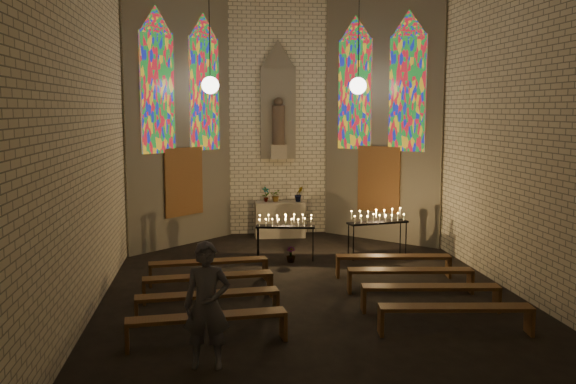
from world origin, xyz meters
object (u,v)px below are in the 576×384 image
object	(u,v)px
altar	(280,219)
votive_stand_left	(285,223)
visitor	(207,305)
aisle_flower_pot	(291,255)
votive_stand_right	(378,219)

from	to	relation	value
altar	votive_stand_left	xyz separation A→B (m)	(-0.16, -2.82, 0.39)
visitor	aisle_flower_pot	bearing A→B (deg)	78.93
altar	votive_stand_right	xyz separation A→B (m)	(2.10, -2.83, 0.45)
votive_stand_left	votive_stand_right	xyz separation A→B (m)	(2.26, -0.01, 0.06)
altar	aisle_flower_pot	distance (m)	3.10
aisle_flower_pot	visitor	xyz separation A→B (m)	(-1.90, -6.03, 0.71)
altar	aisle_flower_pot	xyz separation A→B (m)	(-0.06, -3.08, -0.32)
votive_stand_right	visitor	xyz separation A→B (m)	(-4.06, -6.28, -0.06)
aisle_flower_pot	votive_stand_left	world-z (taller)	votive_stand_left
votive_stand_left	votive_stand_right	world-z (taller)	votive_stand_right
votive_stand_left	votive_stand_right	size ratio (longest dim) A/B	0.93
votive_stand_right	visitor	world-z (taller)	visitor
votive_stand_left	votive_stand_right	distance (m)	2.26
votive_stand_right	visitor	bearing A→B (deg)	-135.45
aisle_flower_pot	visitor	distance (m)	6.36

